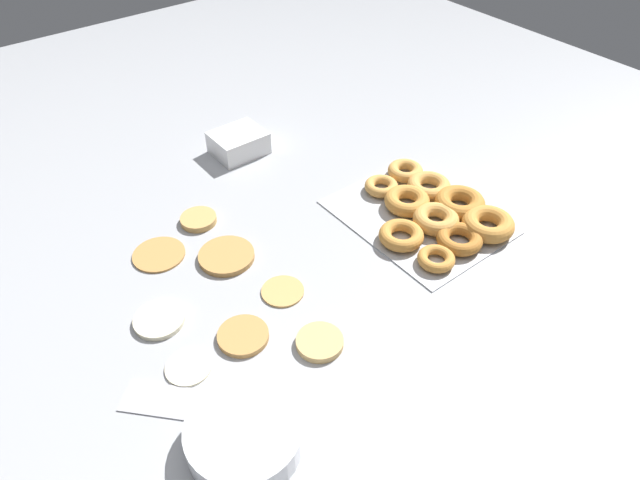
% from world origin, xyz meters
% --- Properties ---
extents(ground_plane, '(3.00, 3.00, 0.00)m').
position_xyz_m(ground_plane, '(0.00, 0.00, 0.00)').
color(ground_plane, '#9EA0A5').
extents(pancake_0, '(0.09, 0.09, 0.01)m').
position_xyz_m(pancake_0, '(-0.13, 0.12, 0.01)').
color(pancake_0, '#B27F42').
rests_on(pancake_0, ground_plane).
extents(pancake_1, '(0.11, 0.11, 0.01)m').
position_xyz_m(pancake_1, '(0.17, 0.14, 0.00)').
color(pancake_1, '#B27F42').
rests_on(pancake_1, ground_plane).
extents(pancake_2, '(0.12, 0.12, 0.01)m').
position_xyz_m(pancake_2, '(0.07, 0.04, 0.01)').
color(pancake_2, '#B27F42').
rests_on(pancake_2, ground_plane).
extents(pancake_3, '(0.09, 0.09, 0.01)m').
position_xyz_m(pancake_3, '(-0.23, 0.02, 0.01)').
color(pancake_3, tan).
rests_on(pancake_3, ground_plane).
extents(pancake_4, '(0.10, 0.10, 0.01)m').
position_xyz_m(pancake_4, '(0.00, 0.23, 0.01)').
color(pancake_4, beige).
rests_on(pancake_4, ground_plane).
extents(pancake_5, '(0.08, 0.08, 0.01)m').
position_xyz_m(pancake_5, '(0.21, 0.02, 0.01)').
color(pancake_5, tan).
rests_on(pancake_5, ground_plane).
extents(pancake_6, '(0.08, 0.08, 0.01)m').
position_xyz_m(pancake_6, '(-0.08, 0.00, 0.00)').
color(pancake_6, tan).
rests_on(pancake_6, ground_plane).
extents(pancake_7, '(0.08, 0.08, 0.01)m').
position_xyz_m(pancake_7, '(-0.13, 0.23, 0.00)').
color(pancake_7, beige).
rests_on(pancake_7, ground_plane).
extents(donut_tray, '(0.37, 0.29, 0.04)m').
position_xyz_m(donut_tray, '(-0.10, -0.40, 0.02)').
color(donut_tray, '#ADAFB5').
rests_on(donut_tray, ground_plane).
extents(batter_bowl, '(0.18, 0.18, 0.05)m').
position_xyz_m(batter_bowl, '(-0.31, 0.23, 0.02)').
color(batter_bowl, white).
rests_on(batter_bowl, ground_plane).
extents(container_stack, '(0.11, 0.13, 0.06)m').
position_xyz_m(container_stack, '(0.40, -0.20, 0.03)').
color(container_stack, white).
rests_on(container_stack, ground_plane).
extents(spatula, '(0.24, 0.23, 0.01)m').
position_xyz_m(spatula, '(-0.18, 0.28, 0.00)').
color(spatula, black).
rests_on(spatula, ground_plane).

